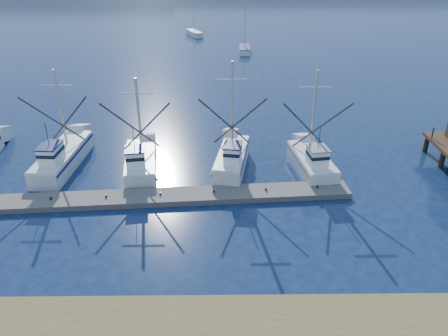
{
  "coord_description": "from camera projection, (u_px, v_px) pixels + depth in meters",
  "views": [
    {
      "loc": [
        -0.43,
        -21.3,
        17.37
      ],
      "look_at": [
        -0.09,
        8.0,
        2.03
      ],
      "focal_mm": 35.0,
      "sensor_mm": 36.0,
      "label": 1
    }
  ],
  "objects": [
    {
      "name": "trawler_fleet",
      "position": [
        125.0,
        160.0,
        36.73
      ],
      "size": [
        32.54,
        8.91,
        8.97
      ],
      "color": "silver",
      "rests_on": "ground"
    },
    {
      "name": "sailboat_far",
      "position": [
        194.0,
        33.0,
        88.83
      ],
      "size": [
        3.68,
        5.71,
        8.1
      ],
      "rotation": [
        0.0,
        0.0,
        0.4
      ],
      "color": "silver",
      "rests_on": "ground"
    },
    {
      "name": "ground",
      "position": [
        227.0,
        257.0,
        26.93
      ],
      "size": [
        500.0,
        500.0,
        0.0
      ],
      "primitive_type": "plane",
      "color": "#0C1936",
      "rests_on": "ground"
    },
    {
      "name": "floating_dock",
      "position": [
        134.0,
        198.0,
        32.64
      ],
      "size": [
        32.91,
        4.57,
        0.44
      ],
      "primitive_type": "cube",
      "rotation": [
        0.0,
        0.0,
        0.07
      ],
      "color": "#58554F",
      "rests_on": "ground"
    },
    {
      "name": "sailboat_near",
      "position": [
        245.0,
        50.0,
        75.68
      ],
      "size": [
        1.97,
        5.29,
        8.1
      ],
      "rotation": [
        0.0,
        0.0,
        -0.04
      ],
      "color": "silver",
      "rests_on": "ground"
    }
  ]
}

